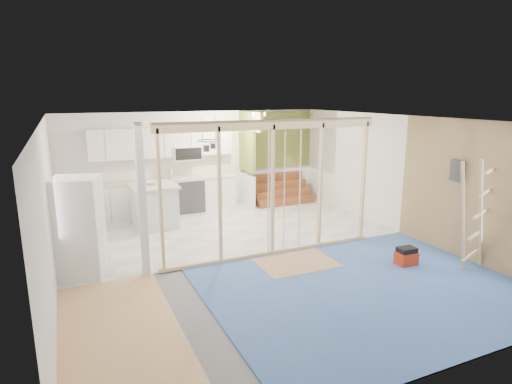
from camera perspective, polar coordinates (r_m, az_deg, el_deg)
name	(u,v)px	position (r m, az deg, el deg)	size (l,w,h in m)	color
room	(258,191)	(7.88, 0.27, 0.19)	(7.01, 8.01, 2.61)	slate
floor_overlays	(260,255)	(8.34, 0.55, -8.36)	(7.00, 8.00, 0.03)	silver
stud_frame	(246,176)	(7.72, -1.36, 2.13)	(4.66, 0.14, 2.60)	#D7B683
base_cabinets	(141,202)	(10.78, -15.14, -1.32)	(4.45, 2.24, 0.93)	white
upper_cabinets	(165,143)	(11.12, -12.02, 6.37)	(3.60, 0.41, 0.85)	white
green_partition	(270,170)	(12.05, 1.86, 2.92)	(2.25, 1.51, 2.60)	olive
pot_rack	(209,143)	(9.39, -6.28, 6.49)	(0.52, 0.52, 0.72)	black
sheathing_panel	(485,195)	(8.51, 28.27, -0.41)	(0.02, 4.00, 2.60)	#9D7F55
electrical_panel	(457,171)	(8.78, 25.24, 2.60)	(0.04, 0.30, 0.40)	#38383D
ceiling_light	(259,114)	(11.00, 0.40, 10.34)	(0.32, 0.32, 0.08)	#FFEABF
fridge	(79,228)	(7.75, -22.51, -4.44)	(0.93, 0.90, 1.71)	white
island	(155,206)	(10.17, -13.38, -1.87)	(1.06, 1.06, 1.01)	silver
bowl	(152,183)	(10.16, -13.73, 1.22)	(0.27, 0.27, 0.07)	white
soap_bottle_a	(171,173)	(11.12, -11.33, 2.56)	(0.12, 0.12, 0.31)	#A5ACB8
soap_bottle_b	(224,170)	(11.59, -4.31, 2.93)	(0.09, 0.09, 0.20)	silver
toolbox	(406,257)	(8.29, 19.41, -8.15)	(0.37, 0.28, 0.34)	#AF2810
ladder	(474,215)	(8.23, 27.11, -2.80)	(1.06, 0.14, 1.97)	tan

